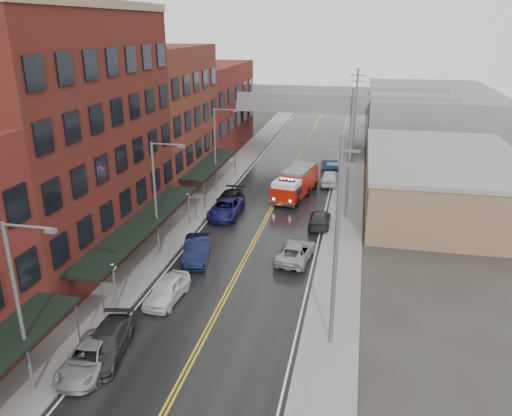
{
  "coord_description": "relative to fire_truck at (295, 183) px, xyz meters",
  "views": [
    {
      "loc": [
        8.03,
        -9.22,
        16.97
      ],
      "look_at": [
        0.14,
        27.98,
        3.0
      ],
      "focal_mm": 35.0,
      "sensor_mm": 36.0,
      "label": 1
    }
  ],
  "objects": [
    {
      "name": "parked_car_right_3",
      "position": [
        2.79,
        10.22,
        -0.76
      ],
      "size": [
        2.47,
        5.17,
        1.64
      ],
      "primitive_type": "imported",
      "rotation": [
        0.0,
        0.0,
        3.3
      ],
      "color": "black",
      "rests_on": "ground"
    },
    {
      "name": "parked_car_left_4",
      "position": [
        -5.38,
        -22.41,
        -0.82
      ],
      "size": [
        2.11,
        4.59,
        1.52
      ],
      "primitive_type": "imported",
      "rotation": [
        0.0,
        0.0,
        -0.07
      ],
      "color": "silver",
      "rests_on": "ground"
    },
    {
      "name": "curb_right",
      "position": [
        3.87,
        -10.04,
        -1.51
      ],
      "size": [
        0.3,
        160.0,
        0.15
      ],
      "primitive_type": "cube",
      "color": "gray",
      "rests_on": "ground"
    },
    {
      "name": "parked_car_left_7",
      "position": [
        -5.86,
        -5.0,
        -0.75
      ],
      "size": [
        2.33,
        5.71,
        1.66
      ],
      "primitive_type": "imported",
      "rotation": [
        0.0,
        0.0,
        -0.0
      ],
      "color": "black",
      "rests_on": "ground"
    },
    {
      "name": "parked_car_left_2",
      "position": [
        -6.78,
        -29.84,
        -0.92
      ],
      "size": [
        2.6,
        4.93,
        1.32
      ],
      "primitive_type": "imported",
      "rotation": [
        0.0,
        0.0,
        0.09
      ],
      "color": "gray",
      "rests_on": "ground"
    },
    {
      "name": "right_far_block",
      "position": [
        16.22,
        29.96,
        2.42
      ],
      "size": [
        18.0,
        30.0,
        8.0
      ],
      "primitive_type": "cube",
      "color": "slate",
      "rests_on": "ground"
    },
    {
      "name": "parked_car_left_6",
      "position": [
        -5.63,
        -6.84,
        -0.79
      ],
      "size": [
        2.74,
        5.76,
        1.59
      ],
      "primitive_type": "imported",
      "rotation": [
        0.0,
        0.0,
        0.02
      ],
      "color": "#14164D",
      "rests_on": "ground"
    },
    {
      "name": "parked_car_right_2",
      "position": [
        3.22,
        5.23,
        -0.76
      ],
      "size": [
        1.99,
        4.83,
        1.64
      ],
      "primitive_type": "imported",
      "rotation": [
        0.0,
        0.0,
        3.15
      ],
      "color": "silver",
      "rests_on": "ground"
    },
    {
      "name": "parked_car_left_3",
      "position": [
        -6.42,
        -28.62,
        -0.85
      ],
      "size": [
        2.84,
        5.32,
        1.47
      ],
      "primitive_type": "imported",
      "rotation": [
        0.0,
        0.0,
        0.16
      ],
      "color": "#28282A",
      "rests_on": "ground"
    },
    {
      "name": "awning_2",
      "position": [
        -9.27,
        0.46,
        1.4
      ],
      "size": [
        2.6,
        13.0,
        3.09
      ],
      "color": "black",
      "rests_on": "ground"
    },
    {
      "name": "overpass",
      "position": [
        -1.78,
        21.96,
        4.4
      ],
      "size": [
        40.0,
        10.0,
        7.5
      ],
      "color": "slate",
      "rests_on": "ground"
    },
    {
      "name": "brick_building_b",
      "position": [
        -15.08,
        -17.04,
        7.42
      ],
      "size": [
        9.0,
        20.0,
        18.0
      ],
      "primitive_type": "cube",
      "color": "#4E1C14",
      "rests_on": "ground"
    },
    {
      "name": "brick_building_far",
      "position": [
        -15.08,
        17.96,
        4.42
      ],
      "size": [
        9.0,
        20.0,
        12.0
      ],
      "primitive_type": "cube",
      "color": "maroon",
      "rests_on": "ground"
    },
    {
      "name": "globe_lamp_1",
      "position": [
        -8.18,
        -24.04,
        0.73
      ],
      "size": [
        0.44,
        0.44,
        3.12
      ],
      "color": "#59595B",
      "rests_on": "ground"
    },
    {
      "name": "street_lamp_1",
      "position": [
        -8.33,
        -16.04,
        3.6
      ],
      "size": [
        2.64,
        0.22,
        9.0
      ],
      "color": "#59595B",
      "rests_on": "ground"
    },
    {
      "name": "utility_pole_0",
      "position": [
        5.42,
        -25.04,
        4.72
      ],
      "size": [
        1.8,
        0.24,
        12.0
      ],
      "color": "#59595B",
      "rests_on": "ground"
    },
    {
      "name": "road",
      "position": [
        -1.78,
        -10.04,
        -1.57
      ],
      "size": [
        11.0,
        160.0,
        0.02
      ],
      "primitive_type": "cube",
      "color": "black",
      "rests_on": "ground"
    },
    {
      "name": "tan_building",
      "position": [
        14.22,
        -0.04,
        0.92
      ],
      "size": [
        14.0,
        22.0,
        5.0
      ],
      "primitive_type": "cube",
      "color": "olive",
      "rests_on": "ground"
    },
    {
      "name": "parked_car_right_1",
      "position": [
        3.22,
        -7.42,
        -0.92
      ],
      "size": [
        1.93,
        4.6,
        1.33
      ],
      "primitive_type": "imported",
      "rotation": [
        0.0,
        0.0,
        3.16
      ],
      "color": "#28282B",
      "rests_on": "ground"
    },
    {
      "name": "sidewalk_left",
      "position": [
        -9.08,
        -10.04,
        -1.51
      ],
      "size": [
        3.0,
        160.0,
        0.15
      ],
      "primitive_type": "cube",
      "color": "slate",
      "rests_on": "ground"
    },
    {
      "name": "awning_1",
      "position": [
        -9.27,
        -17.04,
        1.41
      ],
      "size": [
        2.6,
        18.0,
        3.09
      ],
      "color": "black",
      "rests_on": "ground"
    },
    {
      "name": "brick_building_c",
      "position": [
        -15.08,
        0.46,
        5.92
      ],
      "size": [
        9.0,
        15.0,
        15.0
      ],
      "primitive_type": "cube",
      "color": "maroon",
      "rests_on": "ground"
    },
    {
      "name": "fire_truck",
      "position": [
        0.0,
        0.0,
        0.0
      ],
      "size": [
        4.42,
        8.34,
        2.92
      ],
      "rotation": [
        0.0,
        0.0,
        -0.2
      ],
      "color": "#AC1407",
      "rests_on": "ground"
    },
    {
      "name": "street_lamp_2",
      "position": [
        -8.33,
        -0.04,
        3.6
      ],
      "size": [
        2.64,
        0.22,
        9.0
      ],
      "color": "#59595B",
      "rests_on": "ground"
    },
    {
      "name": "sidewalk_right",
      "position": [
        5.52,
        -10.04,
        -1.51
      ],
      "size": [
        3.0,
        160.0,
        0.15
      ],
      "primitive_type": "cube",
      "color": "slate",
      "rests_on": "ground"
    },
    {
      "name": "utility_pole_2",
      "position": [
        5.42,
        14.96,
        4.72
      ],
      "size": [
        1.8,
        0.24,
        12.0
      ],
      "color": "#59595B",
      "rests_on": "ground"
    },
    {
      "name": "globe_lamp_2",
      "position": [
        -8.18,
        -10.04,
        0.73
      ],
      "size": [
        0.44,
        0.44,
        3.12
      ],
      "color": "#59595B",
      "rests_on": "ground"
    },
    {
      "name": "curb_left",
      "position": [
        -7.43,
        -10.04,
        -1.51
      ],
      "size": [
        0.3,
        160.0,
        0.15
      ],
      "primitive_type": "cube",
      "color": "gray",
      "rests_on": "ground"
    },
    {
      "name": "street_lamp_0",
      "position": [
        -8.33,
        -32.04,
        3.6
      ],
      "size": [
        2.64,
        0.22,
        9.0
      ],
      "color": "#59595B",
      "rests_on": "ground"
    },
    {
      "name": "parked_car_left_5",
      "position": [
        -5.38,
        -16.29,
        -0.74
      ],
      "size": [
        2.83,
        5.35,
        1.68
      ],
      "primitive_type": "imported",
      "rotation": [
        0.0,
        0.0,
        0.22
      ],
      "color": "black",
      "rests_on": "ground"
    },
    {
      "name": "utility_pole_1",
      "position": [
        5.42,
        -5.04,
        4.72
      ],
      "size": [
        1.8,
        0.24,
        12.0
      ],
      "color": "#59595B",
      "rests_on": "ground"
    },
    {
      "name": "parked_car_right_0",
      "position": [
        2.04,
        -14.71,
        -0.87
      ],
      "size": [
        2.93,
        5.36,
        1.42
      ],
      "primitive_type": "imported",
      "rotation": [
        0.0,
        0.0,
        3.03
      ],
      "color": "#95979C",
      "rests_on": "ground"
    }
  ]
}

